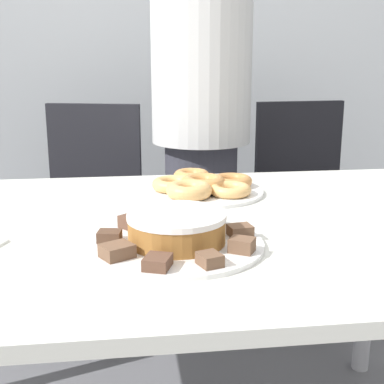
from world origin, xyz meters
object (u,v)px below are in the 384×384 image
object	(u,v)px
office_chair_right	(309,215)
plate_donuts	(203,192)
office_chair_left	(87,224)
plate_cake	(177,245)
person_standing	(201,130)
frosted_cake	(177,228)

from	to	relation	value
office_chair_right	plate_donuts	distance (m)	0.92
office_chair_left	plate_cake	distance (m)	1.16
person_standing	plate_donuts	distance (m)	0.64
office_chair_right	plate_donuts	xyz separation A→B (m)	(-0.56, -0.67, 0.29)
plate_cake	frosted_cake	distance (m)	0.04
plate_cake	frosted_cake	world-z (taller)	frosted_cake
office_chair_left	plate_donuts	xyz separation A→B (m)	(0.38, -0.66, 0.29)
person_standing	office_chair_right	distance (m)	0.61
office_chair_right	plate_cake	size ratio (longest dim) A/B	2.57
person_standing	office_chair_right	size ratio (longest dim) A/B	1.72
office_chair_left	plate_cake	size ratio (longest dim) A/B	2.57
person_standing	office_chair_right	world-z (taller)	person_standing
office_chair_right	plate_cake	bearing A→B (deg)	-126.45
office_chair_right	plate_cake	distance (m)	1.32
plate_cake	office_chair_left	bearing A→B (deg)	103.51
person_standing	plate_donuts	size ratio (longest dim) A/B	4.62
person_standing	office_chair_left	xyz separation A→B (m)	(-0.47, 0.03, -0.38)
office_chair_left	frosted_cake	size ratio (longest dim) A/B	4.54
office_chair_right	person_standing	bearing A→B (deg)	179.66
plate_donuts	person_standing	bearing A→B (deg)	82.18
plate_donuts	frosted_cake	bearing A→B (deg)	-105.41
plate_cake	frosted_cake	bearing A→B (deg)	0.00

